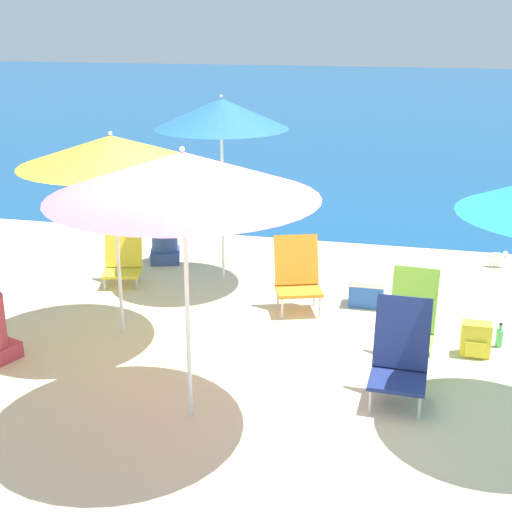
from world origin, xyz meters
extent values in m
plane|color=beige|center=(0.00, 0.00, 0.00)|extent=(60.00, 60.00, 0.00)
cube|color=navy|center=(0.00, 24.73, 0.00)|extent=(60.00, 40.00, 0.01)
cylinder|color=white|center=(-1.48, 1.03, 0.90)|extent=(0.04, 0.04, 1.79)
cone|color=yellow|center=(-1.48, 1.03, 1.94)|extent=(1.84, 1.84, 0.30)
sphere|color=white|center=(-1.48, 1.03, 2.11)|extent=(0.04, 0.04, 0.04)
cylinder|color=white|center=(-0.88, 2.84, 0.96)|extent=(0.04, 0.04, 1.91)
cone|color=blue|center=(-0.88, 2.84, 2.09)|extent=(1.61, 1.61, 0.36)
sphere|color=white|center=(-0.88, 2.84, 2.29)|extent=(0.04, 0.04, 0.04)
cylinder|color=white|center=(-0.24, -0.40, 0.94)|extent=(0.04, 0.04, 1.88)
cone|color=pink|center=(-0.24, -0.40, 2.05)|extent=(2.09, 2.09, 0.35)
sphere|color=white|center=(-0.24, -0.40, 2.25)|extent=(0.04, 0.04, 0.04)
cylinder|color=silver|center=(1.21, -0.01, 0.11)|extent=(0.02, 0.02, 0.22)
cylinder|color=silver|center=(1.62, -0.02, 0.11)|extent=(0.02, 0.02, 0.22)
cylinder|color=silver|center=(1.23, 0.40, 0.11)|extent=(0.02, 0.02, 0.22)
cylinder|color=silver|center=(1.63, 0.38, 0.11)|extent=(0.02, 0.02, 0.22)
cube|color=navy|center=(1.42, 0.19, 0.24)|extent=(0.49, 0.50, 0.04)
cube|color=navy|center=(1.43, 0.43, 0.57)|extent=(0.48, 0.22, 0.62)
cylinder|color=silver|center=(-2.19, 2.11, 0.07)|extent=(0.02, 0.02, 0.15)
cylinder|color=silver|center=(-1.81, 2.21, 0.07)|extent=(0.02, 0.02, 0.15)
cylinder|color=silver|center=(-2.28, 2.45, 0.07)|extent=(0.02, 0.02, 0.15)
cylinder|color=silver|center=(-1.90, 2.55, 0.07)|extent=(0.02, 0.02, 0.15)
cube|color=yellow|center=(-2.04, 2.33, 0.17)|extent=(0.55, 0.51, 0.04)
cube|color=yellow|center=(-2.10, 2.53, 0.44)|extent=(0.49, 0.30, 0.49)
cylinder|color=silver|center=(0.10, 1.76, 0.12)|extent=(0.02, 0.02, 0.24)
cylinder|color=silver|center=(0.50, 1.90, 0.12)|extent=(0.02, 0.02, 0.24)
cylinder|color=silver|center=(-0.02, 2.08, 0.12)|extent=(0.02, 0.02, 0.24)
cylinder|color=silver|center=(0.38, 2.22, 0.12)|extent=(0.02, 0.02, 0.24)
cube|color=orange|center=(0.24, 1.99, 0.26)|extent=(0.60, 0.55, 0.04)
cube|color=orange|center=(0.17, 2.18, 0.56)|extent=(0.54, 0.36, 0.55)
cylinder|color=silver|center=(1.28, 0.74, 0.12)|extent=(0.02, 0.02, 0.24)
cylinder|color=silver|center=(1.65, 0.71, 0.12)|extent=(0.02, 0.02, 0.24)
cylinder|color=silver|center=(1.32, 1.18, 0.12)|extent=(0.02, 0.02, 0.24)
cylinder|color=silver|center=(1.69, 1.15, 0.12)|extent=(0.02, 0.02, 0.24)
cube|color=#8ECC3D|center=(1.49, 0.95, 0.26)|extent=(0.48, 0.55, 0.04)
cube|color=#8ECC3D|center=(1.51, 1.20, 0.59)|extent=(0.46, 0.25, 0.60)
cube|color=#334C8C|center=(-1.85, 3.33, 0.08)|extent=(0.51, 0.55, 0.16)
cylinder|color=#334C8C|center=(-1.85, 3.33, 0.40)|extent=(0.35, 0.35, 0.47)
sphere|color=#9E704C|center=(-1.85, 3.33, 0.74)|extent=(0.21, 0.21, 0.21)
cube|color=yellow|center=(2.13, 1.33, 0.17)|extent=(0.28, 0.17, 0.34)
cube|color=yellow|center=(2.13, 1.23, 0.10)|extent=(0.20, 0.03, 0.15)
cylinder|color=#4CB266|center=(2.38, 1.58, 0.09)|extent=(0.07, 0.07, 0.18)
cylinder|color=#4CB266|center=(2.38, 1.58, 0.21)|extent=(0.03, 0.03, 0.06)
cylinder|color=black|center=(2.38, 1.58, 0.25)|extent=(0.04, 0.04, 0.02)
cube|color=#2859B2|center=(0.97, 2.38, 0.13)|extent=(0.39, 0.28, 0.26)
cube|color=white|center=(0.97, 2.38, 0.29)|extent=(0.40, 0.29, 0.07)
cylinder|color=gold|center=(2.52, 4.12, 0.04)|extent=(0.01, 0.01, 0.07)
cylinder|color=gold|center=(2.57, 4.12, 0.04)|extent=(0.01, 0.01, 0.07)
ellipsoid|color=white|center=(2.54, 4.12, 0.14)|extent=(0.26, 0.11, 0.13)
sphere|color=white|center=(2.65, 4.12, 0.19)|extent=(0.07, 0.07, 0.07)
camera|label=1|loc=(1.50, -5.38, 3.17)|focal=50.00mm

